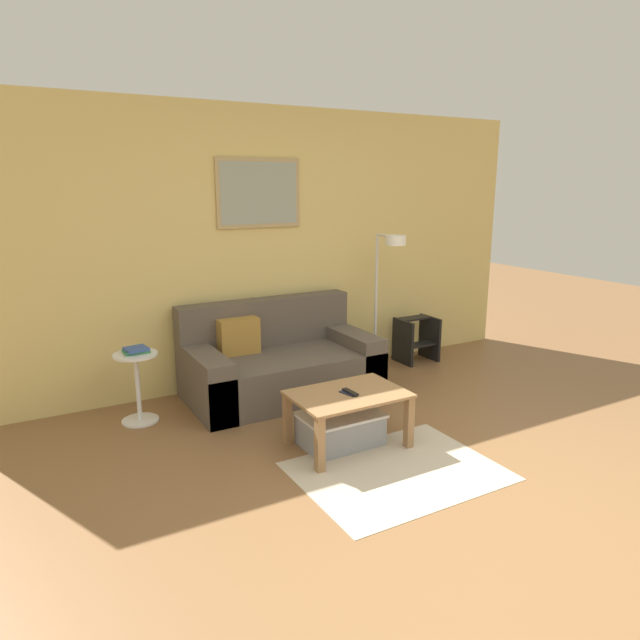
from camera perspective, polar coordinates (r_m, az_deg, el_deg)
ground_plane at (r=3.58m, az=17.10°, el=-18.63°), size 16.00×16.00×0.00m
wall_back at (r=5.45m, az=-4.54°, el=7.35°), size 5.60×0.09×2.55m
area_rug at (r=3.95m, az=7.74°, el=-14.73°), size 1.32×1.00×0.01m
couch at (r=5.16m, az=-4.12°, el=-4.43°), size 1.67×0.90×0.83m
coffee_table at (r=4.14m, az=2.81°, el=-8.33°), size 0.81×0.56×0.41m
storage_bin at (r=4.24m, az=2.05°, el=-10.80°), size 0.58×0.40×0.24m
floor_lamp at (r=5.52m, az=6.73°, el=4.16°), size 0.23×0.50×1.40m
side_table at (r=4.76m, az=-17.80°, el=-5.84°), size 0.34×0.34×0.57m
book_stack at (r=4.71m, az=-17.91°, el=-2.87°), size 0.19×0.19×0.04m
remote_control at (r=4.10m, az=3.03°, el=-7.23°), size 0.05×0.15×0.02m
cell_phone at (r=4.10m, az=2.90°, el=-7.31°), size 0.10×0.15×0.01m
step_stool at (r=6.18m, az=9.62°, el=-1.81°), size 0.39×0.34×0.47m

